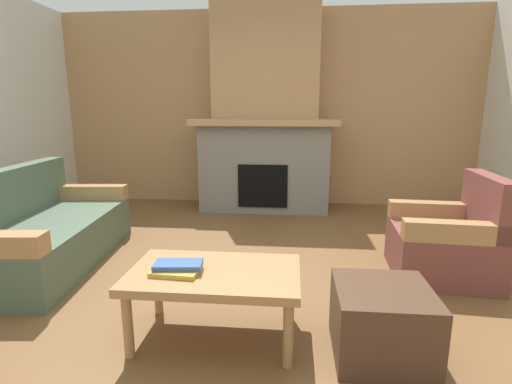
% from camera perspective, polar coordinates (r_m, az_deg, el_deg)
% --- Properties ---
extents(ground, '(9.00, 9.00, 0.00)m').
position_cam_1_polar(ground, '(2.97, -2.51, -14.94)').
color(ground, brown).
extents(wall_back_wood_panel, '(6.00, 0.12, 2.70)m').
position_cam_1_polar(wall_back_wood_panel, '(5.63, 1.66, 12.15)').
color(wall_back_wood_panel, tan).
rests_on(wall_back_wood_panel, ground).
extents(fireplace, '(1.90, 0.82, 2.70)m').
position_cam_1_polar(fireplace, '(5.26, 1.37, 10.12)').
color(fireplace, gray).
rests_on(fireplace, ground).
extents(couch, '(1.01, 1.87, 0.85)m').
position_cam_1_polar(couch, '(3.90, -29.13, -5.31)').
color(couch, '#4C604C').
rests_on(couch, ground).
extents(armchair, '(0.81, 0.81, 0.85)m').
position_cam_1_polar(armchair, '(3.53, 26.66, -6.62)').
color(armchair, brown).
rests_on(armchair, ground).
extents(coffee_table, '(1.00, 0.60, 0.43)m').
position_cam_1_polar(coffee_table, '(2.33, -6.19, -12.73)').
color(coffee_table, '#A87A4C').
rests_on(coffee_table, ground).
extents(ottoman, '(0.52, 0.52, 0.40)m').
position_cam_1_polar(ottoman, '(2.35, 18.20, -17.87)').
color(ottoman, '#4C3323').
rests_on(ottoman, ground).
extents(book_stack_near_edge, '(0.29, 0.20, 0.06)m').
position_cam_1_polar(book_stack_near_edge, '(2.30, -11.67, -11.02)').
color(book_stack_near_edge, gold).
rests_on(book_stack_near_edge, coffee_table).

